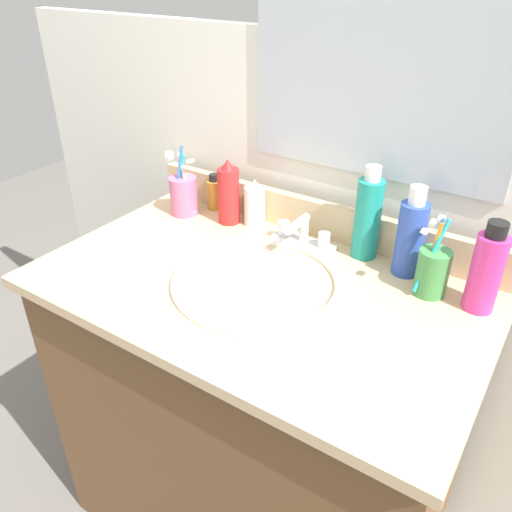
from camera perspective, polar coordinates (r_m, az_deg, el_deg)
name	(u,v)px	position (r m, az deg, el deg)	size (l,w,h in m)	color
vanity_cabinet	(256,423)	(1.39, 0.01, -18.03)	(0.93, 0.53, 0.81)	brown
countertop	(256,289)	(1.11, 0.01, -3.67)	(0.97, 0.58, 0.03)	#D1B284
backsplash	(317,218)	(1.29, 6.83, 4.21)	(0.97, 0.02, 0.09)	#D1B284
back_wall	(323,283)	(1.45, 7.43, -2.94)	(2.07, 0.04, 1.30)	white
mirror_panel	(382,45)	(1.17, 13.78, 21.75)	(0.60, 0.01, 0.56)	#B2BCC6
sink_basin	(258,294)	(1.13, 0.17, -4.23)	(0.38, 0.38, 0.11)	white
faucet	(302,236)	(1.24, 5.15, 2.26)	(0.16, 0.10, 0.08)	silver
bottle_shampoo_blue	(411,236)	(1.15, 16.77, 2.10)	(0.06, 0.06, 0.20)	#2D4CB2
bottle_spray_red	(229,194)	(1.33, -3.06, 6.84)	(0.06, 0.06, 0.17)	red
bottle_oil_amber	(214,193)	(1.43, -4.64, 6.94)	(0.04, 0.04, 0.10)	gold
bottle_lotion_white	(255,205)	(1.33, -0.16, 5.72)	(0.05, 0.05, 0.12)	white
bottle_soap_pink	(486,271)	(1.08, 24.15, -1.49)	(0.06, 0.06, 0.19)	#D8338C
bottle_mouthwash_teal	(368,217)	(1.19, 12.28, 4.27)	(0.06, 0.06, 0.22)	teal
cup_pink	(184,195)	(1.40, -8.03, 6.75)	(0.08, 0.08, 0.19)	#D16693
cup_green	(432,271)	(1.11, 18.96, -1.56)	(0.07, 0.08, 0.17)	#3F8C47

